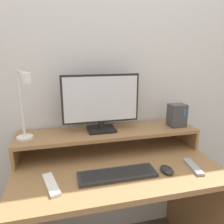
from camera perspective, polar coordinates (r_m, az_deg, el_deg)
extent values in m
cube|color=silver|center=(1.49, -2.42, 10.15)|extent=(6.00, 0.05, 2.50)
cube|color=olive|center=(1.30, 1.19, -14.07)|extent=(1.14, 0.65, 0.03)
cube|color=olive|center=(1.72, 20.79, -22.12)|extent=(0.03, 0.65, 0.73)
cube|color=olive|center=(1.42, -23.72, -9.38)|extent=(0.02, 0.27, 0.12)
cube|color=olive|center=(1.64, 18.70, -5.59)|extent=(0.02, 0.27, 0.12)
cube|color=olive|center=(1.41, -0.83, -5.28)|extent=(1.14, 0.27, 0.02)
cube|color=black|center=(1.40, -2.80, -4.53)|extent=(0.17, 0.14, 0.02)
cylinder|color=black|center=(1.39, -2.82, -3.18)|extent=(0.04, 0.04, 0.05)
cube|color=black|center=(1.35, -2.95, 3.49)|extent=(0.48, 0.02, 0.30)
cube|color=silver|center=(1.34, -2.86, 3.39)|extent=(0.46, 0.01, 0.28)
cylinder|color=silver|center=(1.37, -21.78, -6.17)|extent=(0.09, 0.09, 0.01)
cylinder|color=silver|center=(1.32, -22.60, 1.69)|extent=(0.01, 0.01, 0.38)
cylinder|color=silver|center=(1.22, -22.63, 9.65)|extent=(0.07, 0.14, 0.01)
cylinder|color=silver|center=(1.16, -21.58, 8.24)|extent=(0.05, 0.05, 0.05)
cube|color=#3D3D42|center=(1.53, 16.59, -0.81)|extent=(0.11, 0.09, 0.15)
cube|color=#1972F2|center=(1.50, 18.52, -0.21)|extent=(0.01, 0.00, 0.05)
cube|color=#282828|center=(1.18, 1.43, -15.99)|extent=(0.41, 0.13, 0.02)
cube|color=black|center=(1.18, 1.43, -15.77)|extent=(0.38, 0.10, 0.01)
ellipsoid|color=black|center=(1.24, 14.12, -14.41)|extent=(0.06, 0.10, 0.03)
cube|color=white|center=(1.14, -15.63, -17.75)|extent=(0.09, 0.21, 0.02)
cube|color=#99999E|center=(1.33, 20.43, -13.22)|extent=(0.07, 0.18, 0.02)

